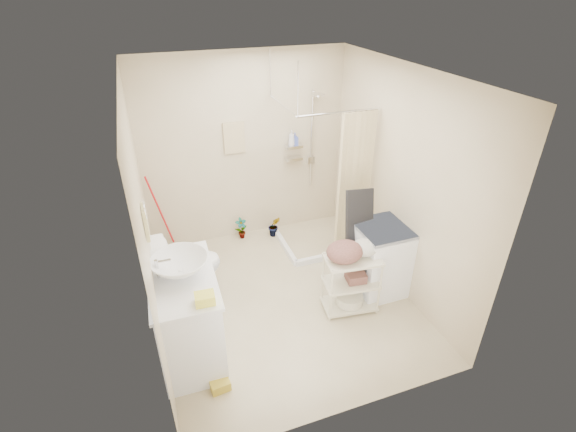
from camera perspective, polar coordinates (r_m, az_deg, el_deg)
name	(u,v)px	position (r m, az deg, el deg)	size (l,w,h in m)	color
floor	(285,298)	(5.10, -0.46, -11.13)	(3.20, 3.20, 0.00)	beige
ceiling	(284,74)	(3.92, -0.61, 18.90)	(2.80, 3.20, 0.04)	silver
wall_back	(245,150)	(5.76, -5.84, 8.93)	(2.80, 0.04, 2.60)	beige
wall_front	(356,299)	(3.15, 9.30, -11.16)	(2.80, 0.04, 2.60)	beige
wall_left	(145,226)	(4.17, -18.99, -1.28)	(0.04, 3.20, 2.60)	beige
wall_right	(400,183)	(4.95, 15.02, 4.38)	(0.04, 3.20, 2.60)	beige
vanity	(187,316)	(4.29, -13.58, -13.13)	(0.61, 1.09, 0.96)	silver
sink	(180,266)	(3.97, -14.56, -6.64)	(0.53, 0.53, 0.18)	silver
counter_basket	(205,299)	(3.64, -11.31, -11.01)	(0.17, 0.13, 0.09)	#EEE849
floor_basket	(220,383)	(4.22, -9.30, -21.66)	(0.26, 0.20, 0.14)	gold
toilet	(187,265)	(5.09, -13.60, -6.57)	(0.44, 0.77, 0.79)	white
mop	(158,214)	(5.82, -17.32, 0.24)	(0.11, 0.11, 1.20)	red
potted_plant_a	(241,228)	(6.11, -6.40, -1.69)	(0.17, 0.12, 0.32)	brown
potted_plant_b	(274,226)	(6.14, -1.89, -1.38)	(0.18, 0.14, 0.32)	brown
hanging_towel	(234,138)	(5.64, -7.39, 10.55)	(0.28, 0.03, 0.42)	beige
towel_ring	(145,220)	(3.92, -18.95, -0.54)	(0.04, 0.22, 0.34)	#D5C988
tp_holder	(158,271)	(4.53, -17.32, -7.18)	(0.08, 0.12, 0.14)	white
shower	(318,174)	(5.63, 4.16, 5.73)	(1.10, 1.10, 2.10)	silver
shampoo_bottle_a	(292,138)	(5.80, 0.48, 10.60)	(0.09, 0.09, 0.22)	silver
shampoo_bottle_b	(295,139)	(5.85, 0.96, 10.50)	(0.08, 0.08, 0.17)	#4658B7
washing_machine	(380,258)	(5.11, 12.48, -5.67)	(0.60, 0.62, 0.87)	white
laundry_rack	(351,279)	(4.76, 8.64, -8.47)	(0.61, 0.35, 0.83)	beige
ironing_board	(359,242)	(4.97, 9.71, -3.50)	(0.37, 0.11, 1.30)	black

